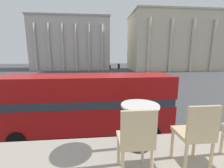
# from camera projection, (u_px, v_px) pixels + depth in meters

# --- Properties ---
(double_decker_bus) EXTENTS (10.46, 2.73, 3.91)m
(double_decker_bus) POSITION_uv_depth(u_px,v_px,m) (88.00, 102.00, 9.45)
(double_decker_bus) COLOR black
(double_decker_bus) RESTS_ON ground_plane
(cafe_dining_table) EXTENTS (0.60, 0.60, 0.73)m
(cafe_dining_table) POSITION_uv_depth(u_px,v_px,m) (140.00, 116.00, 2.37)
(cafe_dining_table) COLOR #2D2D30
(cafe_dining_table) RESTS_ON cafe_floor_slab
(cafe_chair_0) EXTENTS (0.40, 0.40, 0.91)m
(cafe_chair_0) POSITION_uv_depth(u_px,v_px,m) (136.00, 139.00, 1.76)
(cafe_chair_0) COLOR #D1B789
(cafe_chair_0) RESTS_ON cafe_floor_slab
(cafe_chair_1) EXTENTS (0.40, 0.40, 0.91)m
(cafe_chair_1) POSITION_uv_depth(u_px,v_px,m) (196.00, 133.00, 1.90)
(cafe_chair_1) COLOR #D1B789
(cafe_chair_1) RESTS_ON cafe_floor_slab
(plaza_building_left) EXTENTS (28.27, 17.17, 18.75)m
(plaza_building_left) POSITION_uv_depth(u_px,v_px,m) (73.00, 45.00, 58.43)
(plaza_building_left) COLOR #BCB2A8
(plaza_building_left) RESTS_ON ground_plane
(plaza_building_right) EXTENTS (36.03, 17.02, 19.79)m
(plaza_building_right) POSITION_uv_depth(u_px,v_px,m) (179.00, 43.00, 55.29)
(plaza_building_right) COLOR beige
(plaza_building_right) RESTS_ON ground_plane
(traffic_light_near) EXTENTS (0.42, 0.24, 3.49)m
(traffic_light_near) POSITION_uv_depth(u_px,v_px,m) (64.00, 87.00, 13.51)
(traffic_light_near) COLOR black
(traffic_light_near) RESTS_ON ground_plane
(traffic_light_mid) EXTENTS (0.42, 0.24, 4.03)m
(traffic_light_mid) POSITION_uv_depth(u_px,v_px,m) (118.00, 73.00, 21.89)
(traffic_light_mid) COLOR black
(traffic_light_mid) RESTS_ON ground_plane
(traffic_light_far) EXTENTS (0.42, 0.24, 3.22)m
(traffic_light_far) POSITION_uv_depth(u_px,v_px,m) (110.00, 71.00, 30.44)
(traffic_light_far) COLOR black
(traffic_light_far) RESTS_ON ground_plane
(pedestrian_grey) EXTENTS (0.32, 0.32, 1.69)m
(pedestrian_grey) POSITION_uv_depth(u_px,v_px,m) (61.00, 90.00, 18.44)
(pedestrian_grey) COLOR #282B33
(pedestrian_grey) RESTS_ON ground_plane
(pedestrian_white) EXTENTS (0.32, 0.32, 1.76)m
(pedestrian_white) POSITION_uv_depth(u_px,v_px,m) (88.00, 82.00, 24.03)
(pedestrian_white) COLOR #282B33
(pedestrian_white) RESTS_ON ground_plane
(pedestrian_yellow) EXTENTS (0.32, 0.32, 1.59)m
(pedestrian_yellow) POSITION_uv_depth(u_px,v_px,m) (155.00, 97.00, 15.52)
(pedestrian_yellow) COLOR #282B33
(pedestrian_yellow) RESTS_ON ground_plane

